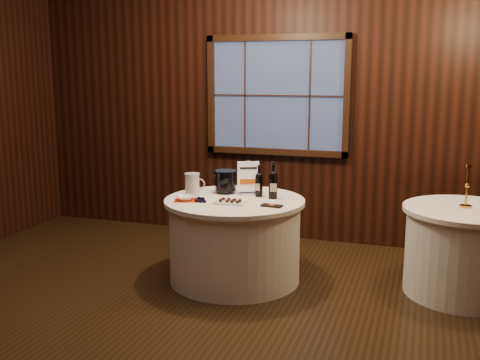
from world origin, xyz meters
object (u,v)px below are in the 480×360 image
(port_bottle_right, at_px, (273,183))
(cracker_bowl, at_px, (185,198))
(chocolate_plate, at_px, (230,202))
(sign_stand, at_px, (248,183))
(glass_pitcher, at_px, (192,184))
(side_table, at_px, (465,251))
(chocolate_box, at_px, (272,206))
(main_table, at_px, (235,239))
(port_bottle_left, at_px, (259,183))
(ice_bucket, at_px, (226,181))
(grape_bunch, at_px, (201,199))
(brass_candlestick, at_px, (467,192))

(port_bottle_right, xyz_separation_m, cracker_bowl, (-0.73, -0.33, -0.12))
(chocolate_plate, height_order, cracker_bowl, cracker_bowl)
(sign_stand, xyz_separation_m, glass_pitcher, (-0.48, -0.20, -0.01))
(side_table, height_order, cracker_bowl, cracker_bowl)
(sign_stand, height_order, chocolate_box, sign_stand)
(side_table, height_order, glass_pitcher, glass_pitcher)
(side_table, bearing_deg, sign_stand, -177.90)
(side_table, height_order, port_bottle_right, port_bottle_right)
(main_table, xyz_separation_m, port_bottle_left, (0.18, 0.18, 0.51))
(chocolate_box, xyz_separation_m, glass_pitcher, (-0.83, 0.20, 0.10))
(port_bottle_left, distance_m, ice_bucket, 0.35)
(side_table, distance_m, chocolate_box, 1.71)
(main_table, bearing_deg, port_bottle_right, 22.20)
(port_bottle_left, xyz_separation_m, chocolate_box, (0.22, -0.35, -0.12))
(chocolate_box, distance_m, glass_pitcher, 0.86)
(grape_bunch, bearing_deg, sign_stand, 55.25)
(port_bottle_left, height_order, port_bottle_right, port_bottle_right)
(side_table, xyz_separation_m, port_bottle_right, (-1.68, -0.17, 0.53))
(main_table, height_order, cracker_bowl, cracker_bowl)
(sign_stand, bearing_deg, port_bottle_right, -44.41)
(ice_bucket, bearing_deg, port_bottle_right, -10.11)
(ice_bucket, bearing_deg, brass_candlestick, 2.70)
(port_bottle_left, relative_size, glass_pitcher, 1.42)
(chocolate_box, height_order, grape_bunch, grape_bunch)
(sign_stand, height_order, cracker_bowl, sign_stand)
(port_bottle_right, xyz_separation_m, grape_bunch, (-0.57, -0.33, -0.13))
(chocolate_box, xyz_separation_m, brass_candlestick, (1.58, 0.50, 0.13))
(sign_stand, bearing_deg, main_table, -128.29)
(port_bottle_left, xyz_separation_m, brass_candlestick, (1.80, 0.15, 0.01))
(port_bottle_right, relative_size, chocolate_plate, 1.26)
(chocolate_plate, height_order, brass_candlestick, brass_candlestick)
(ice_bucket, bearing_deg, cracker_bowl, -119.29)
(side_table, relative_size, chocolate_box, 5.99)
(sign_stand, distance_m, chocolate_box, 0.54)
(port_bottle_right, height_order, ice_bucket, port_bottle_right)
(sign_stand, bearing_deg, ice_bucket, 157.24)
(chocolate_plate, distance_m, cracker_bowl, 0.42)
(chocolate_plate, relative_size, cracker_bowl, 1.64)
(grape_bunch, bearing_deg, port_bottle_left, 41.71)
(chocolate_box, bearing_deg, sign_stand, 135.96)
(side_table, xyz_separation_m, glass_pitcher, (-2.43, -0.27, 0.49))
(main_table, distance_m, cracker_bowl, 0.60)
(ice_bucket, bearing_deg, glass_pitcher, -143.36)
(chocolate_box, relative_size, cracker_bowl, 1.10)
(chocolate_plate, xyz_separation_m, cracker_bowl, (-0.42, -0.02, 0.01))
(chocolate_box, bearing_deg, brass_candlestick, 22.94)
(main_table, distance_m, glass_pitcher, 0.65)
(side_table, height_order, sign_stand, sign_stand)
(chocolate_plate, relative_size, grape_bunch, 1.43)
(ice_bucket, relative_size, glass_pitcher, 1.05)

